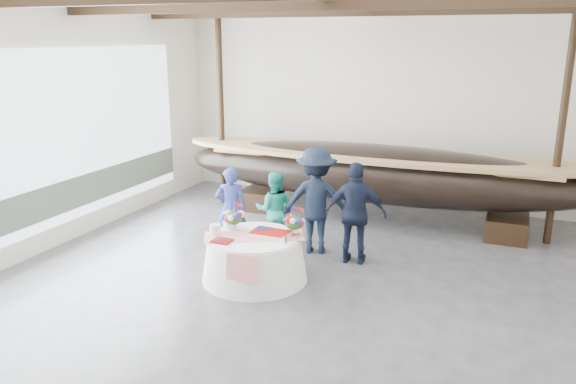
% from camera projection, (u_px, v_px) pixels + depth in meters
% --- Properties ---
extents(floor, '(10.00, 12.00, 0.01)m').
position_uv_depth(floor, '(289.00, 310.00, 8.07)').
color(floor, '#3D3D42').
rests_on(floor, ground).
extents(wall_back, '(10.00, 0.02, 4.50)m').
position_uv_depth(wall_back, '(389.00, 106.00, 12.81)').
color(wall_back, silver).
rests_on(wall_back, ground).
extents(wall_left, '(0.02, 12.00, 4.50)m').
position_uv_depth(wall_left, '(11.00, 133.00, 9.32)').
color(wall_left, silver).
rests_on(wall_left, ground).
extents(pavilion_structure, '(9.80, 11.76, 4.50)m').
position_uv_depth(pavilion_structure, '(310.00, 21.00, 7.68)').
color(pavilion_structure, black).
rests_on(pavilion_structure, ground).
extents(open_bay, '(0.03, 7.00, 3.20)m').
position_uv_depth(open_bay, '(61.00, 147.00, 10.31)').
color(open_bay, silver).
rests_on(open_bay, ground).
extents(longboat_display, '(8.79, 1.76, 1.65)m').
position_uv_depth(longboat_display, '(376.00, 173.00, 11.66)').
color(longboat_display, black).
rests_on(longboat_display, ground).
extents(banquet_table, '(1.70, 1.70, 0.73)m').
position_uv_depth(banquet_table, '(255.00, 258.00, 9.01)').
color(banquet_table, white).
rests_on(banquet_table, ground).
extents(tabletop_items, '(1.65, 1.22, 0.40)m').
position_uv_depth(tabletop_items, '(259.00, 224.00, 9.03)').
color(tabletop_items, red).
rests_on(tabletop_items, banquet_table).
extents(guest_woman_blue, '(0.67, 0.58, 1.54)m').
position_uv_depth(guest_woman_blue, '(231.00, 208.00, 10.22)').
color(guest_woman_blue, navy).
rests_on(guest_woman_blue, ground).
extents(guest_woman_teal, '(0.84, 0.75, 1.43)m').
position_uv_depth(guest_woman_teal, '(274.00, 210.00, 10.34)').
color(guest_woman_teal, teal).
rests_on(guest_woman_teal, ground).
extents(guest_man_left, '(1.40, 1.04, 1.94)m').
position_uv_depth(guest_man_left, '(316.00, 200.00, 10.03)').
color(guest_man_left, black).
rests_on(guest_man_left, ground).
extents(guest_man_right, '(1.09, 0.57, 1.78)m').
position_uv_depth(guest_man_right, '(356.00, 213.00, 9.54)').
color(guest_man_right, black).
rests_on(guest_man_right, ground).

